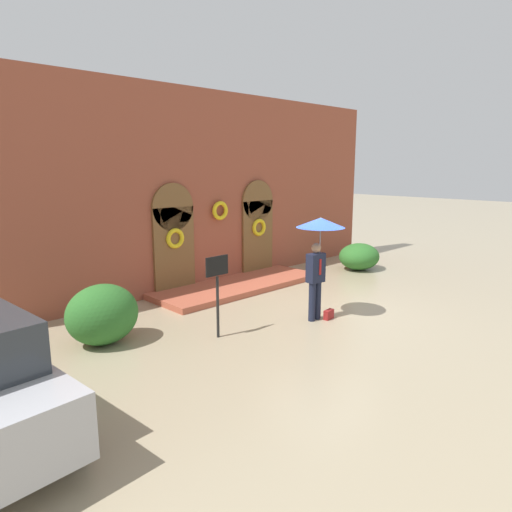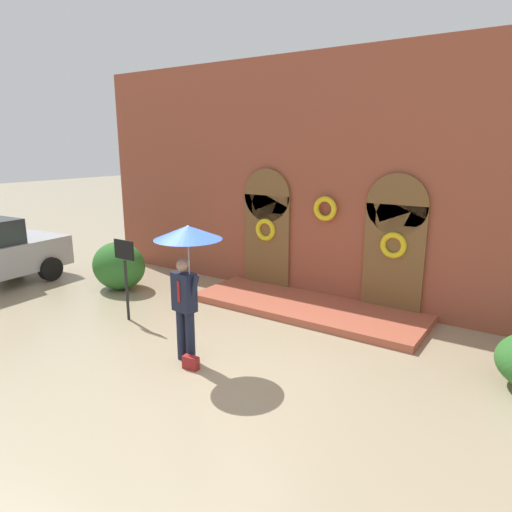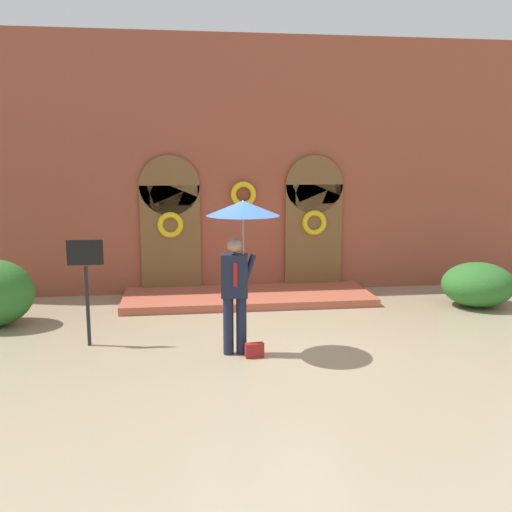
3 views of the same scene
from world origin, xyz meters
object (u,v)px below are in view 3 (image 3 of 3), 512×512
person_with_umbrella (241,231)px  sign_post (86,275)px  handbag (254,350)px  shrub_right (478,285)px

person_with_umbrella → sign_post: person_with_umbrella is taller
handbag → sign_post: sign_post is taller
handbag → shrub_right: 5.47m
person_with_umbrella → sign_post: 2.60m
shrub_right → sign_post: bearing=-168.6°
handbag → sign_post: size_ratio=0.16×
sign_post → person_with_umbrella: bearing=-16.5°
person_with_umbrella → sign_post: (-2.39, 0.71, -0.75)m
shrub_right → handbag: bearing=-153.7°
sign_post → shrub_right: 7.65m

